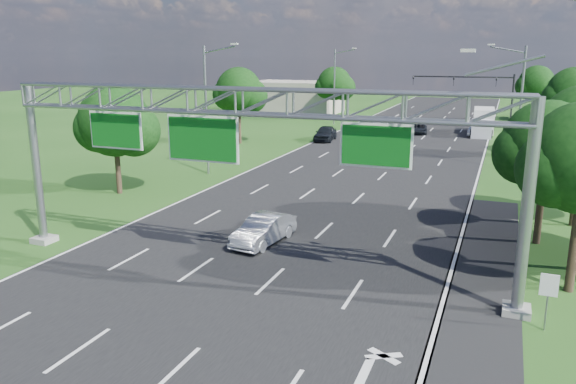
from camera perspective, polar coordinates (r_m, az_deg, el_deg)
The scene contains 21 objects.
ground at distance 41.38m, azimuth 5.94°, elevation 0.68°, with size 220.00×220.00×0.00m, color #1E4815.
road at distance 41.38m, azimuth 5.94°, elevation 0.68°, with size 18.00×180.00×0.02m, color black.
road_flare at distance 24.75m, azimuth 19.09°, elevation -9.23°, with size 3.00×30.00×0.02m, color black.
sign_gantry at distance 23.39m, azimuth -4.79°, elevation 7.69°, with size 23.50×1.00×9.56m.
regulatory_sign at distance 21.47m, azimuth 24.95°, elevation -9.04°, with size 0.60×0.08×2.10m.
traffic_signal at distance 74.08m, azimuth 19.15°, elevation 9.86°, with size 12.21×0.24×7.00m.
streetlight_l_near at distance 44.77m, azimuth -8.12°, elevation 8.85°, with size 2.97×0.22×10.16m.
streetlight_l_far at distance 77.15m, azimuth 4.88°, elevation 11.00°, with size 2.97×0.22×10.16m.
streetlight_r_mid at distance 49.05m, azimuth 22.34°, elevation 8.39°, with size 2.97×0.22×10.16m.
tree_verge_la at distance 39.71m, azimuth -17.07°, elevation 6.57°, with size 5.76×4.80×7.40m.
tree_verge_lb at distance 60.21m, azimuth -4.94°, elevation 10.04°, with size 5.76×4.80×8.06m.
tree_verge_lc at distance 82.47m, azimuth 4.78°, elevation 10.76°, with size 5.76×4.80×7.62m.
tree_verge_rd at distance 57.33m, azimuth 27.08°, elevation 8.62°, with size 5.76×4.80×8.28m.
tree_verge_re at distance 87.11m, azimuth 23.94°, elevation 9.95°, with size 5.76×4.80×7.84m.
building_left at distance 93.05m, azimuth 0.74°, elevation 9.63°, with size 14.00×10.00×5.00m, color gray.
silver_sedan at distance 28.51m, azimuth -2.49°, elevation -3.84°, with size 1.53×4.38×1.44m, color #B2B5BE.
car_queue_a at distance 66.38m, azimuth 8.80°, elevation 6.23°, with size 2.09×5.15×1.49m, color white.
car_queue_b at distance 69.83m, azimuth 13.13°, elevation 6.27°, with size 1.93×4.19×1.16m, color black.
car_queue_c at distance 62.49m, azimuth 3.82°, elevation 5.97°, with size 1.95×4.86×1.66m, color black.
car_queue_d at distance 69.85m, azimuth 18.52°, elevation 5.98°, with size 1.40×4.00×1.32m, color white.
box_truck at distance 71.15m, azimuth 19.21°, elevation 6.70°, with size 2.59×8.09×3.03m.
Camera 1 is at (10.54, -8.90, 9.39)m, focal length 35.00 mm.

